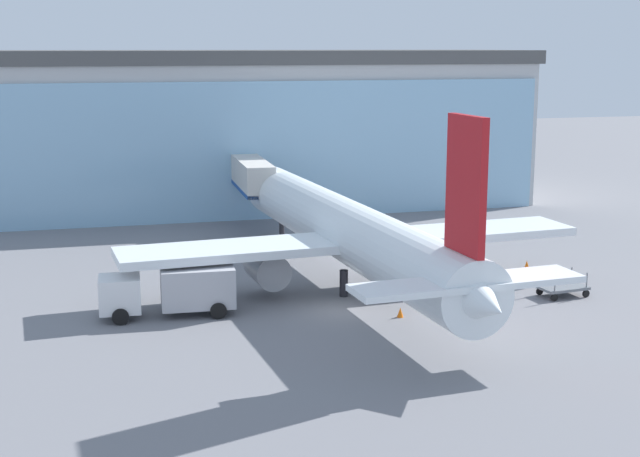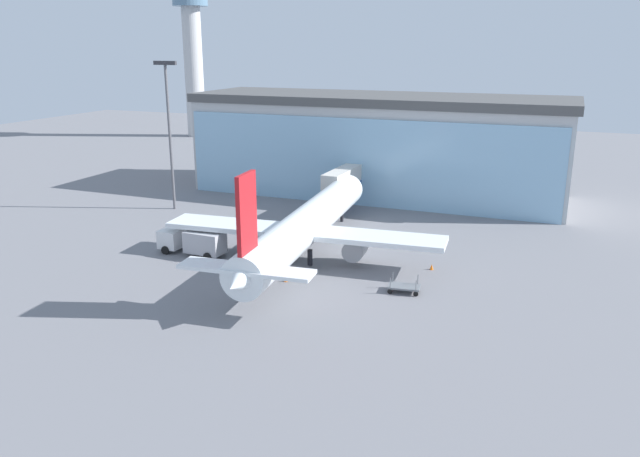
# 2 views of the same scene
# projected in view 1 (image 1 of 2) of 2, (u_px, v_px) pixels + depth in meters

# --- Properties ---
(ground) EXTENTS (240.00, 240.00, 0.00)m
(ground) POSITION_uv_depth(u_px,v_px,m) (347.00, 310.00, 50.02)
(ground) COLOR slate
(terminal_building) EXTENTS (53.37, 16.39, 14.18)m
(terminal_building) POSITION_uv_depth(u_px,v_px,m) (239.00, 128.00, 82.36)
(terminal_building) COLOR #B5B5B5
(terminal_building) RESTS_ON ground
(jet_bridge) EXTENTS (2.53, 13.02, 5.67)m
(jet_bridge) POSITION_uv_depth(u_px,v_px,m) (248.00, 174.00, 72.81)
(jet_bridge) COLOR beige
(jet_bridge) RESTS_ON ground
(airplane) EXTENTS (28.61, 36.85, 11.56)m
(airplane) POSITION_uv_depth(u_px,v_px,m) (349.00, 232.00, 54.33)
(airplane) COLOR white
(airplane) RESTS_ON ground
(catering_truck) EXTENTS (7.39, 2.77, 2.65)m
(catering_truck) POSITION_uv_depth(u_px,v_px,m) (173.00, 290.00, 48.73)
(catering_truck) COLOR silver
(catering_truck) RESTS_ON ground
(baggage_cart) EXTENTS (2.97, 1.93, 1.50)m
(baggage_cart) POSITION_uv_depth(u_px,v_px,m) (563.00, 288.00, 52.74)
(baggage_cart) COLOR slate
(baggage_cart) RESTS_ON ground
(safety_cone_nose) EXTENTS (0.36, 0.36, 0.55)m
(safety_cone_nose) POSITION_uv_depth(u_px,v_px,m) (400.00, 312.00, 48.68)
(safety_cone_nose) COLOR orange
(safety_cone_nose) RESTS_ON ground
(safety_cone_wingtip) EXTENTS (0.36, 0.36, 0.55)m
(safety_cone_wingtip) POSITION_uv_depth(u_px,v_px,m) (527.00, 265.00, 59.29)
(safety_cone_wingtip) COLOR orange
(safety_cone_wingtip) RESTS_ON ground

